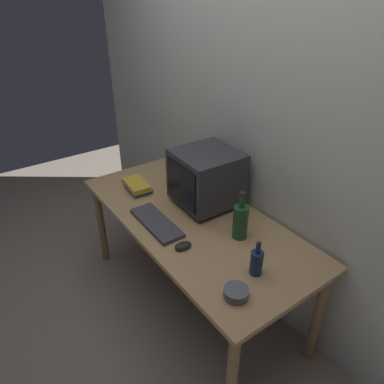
% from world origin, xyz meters
% --- Properties ---
extents(ground_plane, '(6.00, 6.00, 0.00)m').
position_xyz_m(ground_plane, '(0.00, 0.00, 0.00)').
color(ground_plane, gray).
extents(back_wall, '(4.00, 0.08, 2.50)m').
position_xyz_m(back_wall, '(0.00, 0.45, 1.25)').
color(back_wall, beige).
rests_on(back_wall, ground).
extents(desk, '(1.70, 0.78, 0.74)m').
position_xyz_m(desk, '(0.00, 0.00, 0.65)').
color(desk, tan).
rests_on(desk, ground).
extents(crt_monitor, '(0.39, 0.40, 0.37)m').
position_xyz_m(crt_monitor, '(-0.08, 0.17, 0.93)').
color(crt_monitor, '#333338').
rests_on(crt_monitor, desk).
extents(keyboard, '(0.42, 0.16, 0.02)m').
position_xyz_m(keyboard, '(-0.06, -0.23, 0.75)').
color(keyboard, '#3F3F47').
rests_on(keyboard, desk).
extents(computer_mouse, '(0.07, 0.11, 0.04)m').
position_xyz_m(computer_mouse, '(0.22, -0.22, 0.75)').
color(computer_mouse, black).
rests_on(computer_mouse, desk).
extents(bottle_tall, '(0.09, 0.09, 0.30)m').
position_xyz_m(bottle_tall, '(0.32, 0.11, 0.85)').
color(bottle_tall, '#1E4C23').
rests_on(bottle_tall, desk).
extents(bottle_short, '(0.07, 0.07, 0.20)m').
position_xyz_m(bottle_short, '(0.60, -0.03, 0.81)').
color(bottle_short, navy).
rests_on(bottle_short, desk).
extents(book_stack, '(0.24, 0.16, 0.06)m').
position_xyz_m(book_stack, '(-0.49, -0.12, 0.77)').
color(book_stack, '#28569E').
rests_on(book_stack, desk).
extents(mug, '(0.12, 0.08, 0.09)m').
position_xyz_m(mug, '(-0.41, 0.20, 0.78)').
color(mug, '#CC383D').
rests_on(mug, desk).
extents(cd_spindle, '(0.12, 0.12, 0.04)m').
position_xyz_m(cd_spindle, '(0.66, -0.22, 0.76)').
color(cd_spindle, '#595B66').
rests_on(cd_spindle, desk).
extents(metal_canister, '(0.09, 0.09, 0.15)m').
position_xyz_m(metal_canister, '(-0.62, 0.26, 0.81)').
color(metal_canister, '#B7B2A8').
rests_on(metal_canister, desk).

